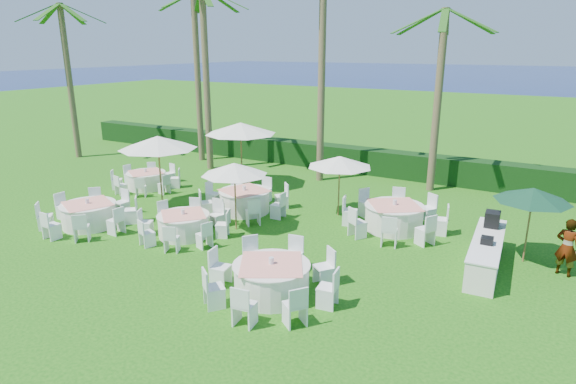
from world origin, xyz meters
name	(u,v)px	position (x,y,z in m)	size (l,w,h in m)	color
ground	(175,252)	(0.00, 0.00, 0.00)	(120.00, 120.00, 0.00)	#13540E
hedge	(338,157)	(0.00, 12.00, 0.60)	(34.00, 1.00, 1.20)	black
ocean	(517,77)	(0.00, 102.00, 0.00)	(260.00, 260.00, 0.00)	#07164E
banquet_table_a	(89,214)	(-4.10, 0.21, 0.43)	(3.24, 3.24, 0.98)	white
banquet_table_b	(184,224)	(-0.63, 1.14, 0.39)	(2.92, 2.92, 0.91)	white
banquet_table_c	(272,279)	(3.95, -0.80, 0.45)	(3.40, 3.40, 1.02)	white
banquet_table_d	(146,180)	(-5.83, 4.58, 0.39)	(2.93, 2.93, 0.89)	white
banquet_table_e	(245,200)	(-0.29, 4.13, 0.44)	(3.35, 3.35, 1.01)	white
banquet_table_f	(394,216)	(5.15, 5.14, 0.46)	(3.50, 3.50, 1.05)	white
umbrella_a	(158,143)	(-3.32, 2.94, 2.55)	(2.91, 2.91, 2.80)	brown
umbrella_b	(234,169)	(0.50, 2.48, 2.11)	(2.21, 2.21, 2.32)	brown
umbrella_c	(241,128)	(-2.36, 6.91, 2.61)	(3.09, 3.09, 2.86)	brown
umbrella_d	(340,162)	(2.94, 5.50, 2.04)	(2.34, 2.34, 2.23)	brown
umbrella_green	(533,195)	(9.24, 4.50, 2.03)	(2.07, 2.07, 2.22)	brown
buffet_table	(486,252)	(8.33, 3.58, 0.46)	(0.98, 3.73, 1.31)	white
staff_person	(567,247)	(10.25, 4.11, 0.81)	(0.59, 0.39, 1.62)	gray
palm_a	(196,40)	(-7.36, 10.18, 6.33)	(4.38, 4.22, 11.68)	brown
palm_b	(206,73)	(-5.71, 8.86, 4.76)	(4.27, 4.36, 8.61)	brown
palm_c	(322,48)	(0.15, 9.62, 5.93)	(4.38, 4.23, 10.90)	brown
palm_d	(438,93)	(5.05, 10.55, 4.17)	(4.25, 4.37, 7.46)	brown
palm_f	(69,75)	(-13.87, 7.27, 4.54)	(4.39, 4.18, 8.18)	brown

